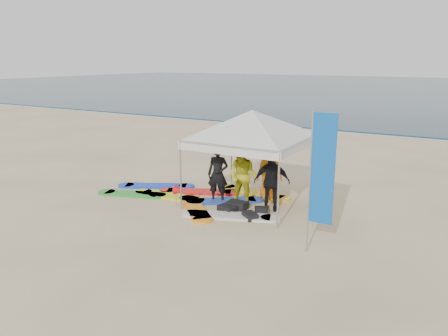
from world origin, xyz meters
TOP-DOWN VIEW (x-y plane):
  - ground at (0.00, 0.00)m, footprint 120.00×120.00m
  - ocean at (0.00, 60.00)m, footprint 160.00×84.00m
  - shoreline_foam at (0.00, 18.20)m, footprint 160.00×1.20m
  - person_black_a at (-0.22, 2.98)m, footprint 0.72×0.57m
  - person_yellow at (0.58, 3.06)m, footprint 0.92×0.74m
  - person_orange_a at (1.10, 3.80)m, footprint 1.37×1.36m
  - person_black_b at (1.53, 3.04)m, footprint 1.10×0.74m
  - person_orange_b at (1.00, 4.08)m, footprint 0.96×0.86m
  - person_seated at (2.60, 3.81)m, footprint 0.57×0.82m
  - canopy_tent at (0.69, 3.39)m, footprint 4.27×4.27m
  - feather_flag at (3.58, 0.91)m, footprint 0.55×0.04m
  - marker_pennant at (-0.99, 2.03)m, footprint 0.28×0.28m
  - gear_pile at (0.83, 2.50)m, footprint 1.46×1.02m
  - surfboard_spread at (-0.97, 2.88)m, footprint 5.80×3.50m

SIDE VIEW (x-z plane):
  - ground at x=0.00m, z-range 0.00..0.00m
  - shoreline_foam at x=0.00m, z-range 0.00..0.01m
  - surfboard_spread at x=-0.97m, z-range 0.00..0.07m
  - ocean at x=0.00m, z-range 0.00..0.08m
  - gear_pile at x=0.83m, z-range -0.01..0.21m
  - person_seated at x=2.60m, z-range 0.00..0.85m
  - marker_pennant at x=-0.99m, z-range 0.18..0.81m
  - person_orange_b at x=1.00m, z-range 0.00..1.66m
  - person_black_b at x=1.53m, z-range 0.00..1.74m
  - person_black_a at x=-0.22m, z-range 0.00..1.74m
  - person_yellow at x=0.58m, z-range 0.00..1.82m
  - person_orange_a at x=1.10m, z-range 0.00..1.89m
  - feather_flag at x=3.58m, z-range 0.29..3.55m
  - canopy_tent at x=0.69m, z-range 1.19..4.41m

